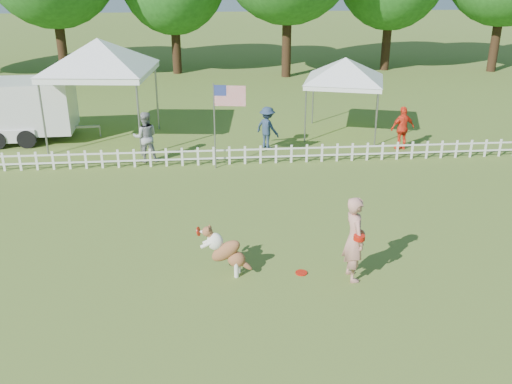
% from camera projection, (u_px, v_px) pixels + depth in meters
% --- Properties ---
extents(ground, '(120.00, 120.00, 0.00)m').
position_uv_depth(ground, '(280.00, 276.00, 11.93)').
color(ground, '#4C6A21').
rests_on(ground, ground).
extents(picket_fence, '(22.00, 0.08, 0.60)m').
position_uv_depth(picket_fence, '(253.00, 155.00, 18.25)').
color(picket_fence, white).
rests_on(picket_fence, ground).
extents(handler, '(0.50, 0.70, 1.82)m').
position_uv_depth(handler, '(354.00, 239.00, 11.54)').
color(handler, tan).
rests_on(handler, ground).
extents(dog, '(1.10, 0.62, 1.08)m').
position_uv_depth(dog, '(227.00, 251.00, 11.83)').
color(dog, brown).
rests_on(dog, ground).
extents(frisbee_on_turf, '(0.33, 0.33, 0.02)m').
position_uv_depth(frisbee_on_turf, '(301.00, 273.00, 12.04)').
color(frisbee_on_turf, red).
rests_on(frisbee_on_turf, ground).
extents(canopy_tent_left, '(3.80, 3.80, 3.55)m').
position_uv_depth(canopy_tent_left, '(103.00, 92.00, 19.92)').
color(canopy_tent_left, white).
rests_on(canopy_tent_left, ground).
extents(canopy_tent_right, '(3.34, 3.34, 2.78)m').
position_uv_depth(canopy_tent_right, '(343.00, 97.00, 20.89)').
color(canopy_tent_right, white).
rests_on(canopy_tent_right, ground).
extents(cargo_trailer, '(5.09, 2.42, 2.20)m').
position_uv_depth(cargo_trailer, '(16.00, 110.00, 20.32)').
color(cargo_trailer, silver).
rests_on(cargo_trailer, ground).
extents(flag_pole, '(1.04, 0.27, 2.69)m').
position_uv_depth(flag_pole, '(215.00, 127.00, 17.49)').
color(flag_pole, gray).
rests_on(flag_pole, ground).
extents(spectator_a, '(0.85, 0.69, 1.64)m').
position_uv_depth(spectator_a, '(145.00, 137.00, 18.28)').
color(spectator_a, gray).
rests_on(spectator_a, ground).
extents(spectator_b, '(1.03, 1.06, 1.46)m').
position_uv_depth(spectator_b, '(267.00, 128.00, 19.59)').
color(spectator_b, '#263852').
rests_on(spectator_b, ground).
extents(spectator_c, '(0.94, 0.56, 1.50)m').
position_uv_depth(spectator_c, '(403.00, 128.00, 19.45)').
color(spectator_c, red).
rests_on(spectator_c, ground).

